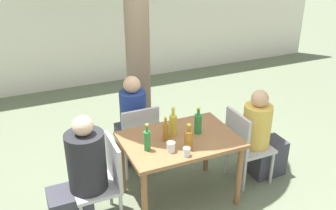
% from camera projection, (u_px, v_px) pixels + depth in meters
% --- Properties ---
extents(ground_plane, '(30.00, 30.00, 0.00)m').
position_uv_depth(ground_plane, '(179.00, 197.00, 4.17)').
color(ground_plane, '#667056').
extents(cafe_building_wall, '(10.00, 0.08, 2.80)m').
position_uv_depth(cafe_building_wall, '(89.00, 10.00, 6.73)').
color(cafe_building_wall, white).
rests_on(cafe_building_wall, ground_plane).
extents(dining_table_front, '(1.18, 0.82, 0.76)m').
position_uv_depth(dining_table_front, '(180.00, 147.00, 3.89)').
color(dining_table_front, brown).
rests_on(dining_table_front, ground_plane).
extents(patio_chair_0, '(0.44, 0.44, 0.89)m').
position_uv_depth(patio_chair_0, '(104.00, 178.00, 3.65)').
color(patio_chair_0, '#B2B2B7').
rests_on(patio_chair_0, ground_plane).
extents(patio_chair_1, '(0.44, 0.44, 0.89)m').
position_uv_depth(patio_chair_1, '(244.00, 143.00, 4.26)').
color(patio_chair_1, '#B2B2B7').
rests_on(patio_chair_1, ground_plane).
extents(patio_chair_2, '(0.44, 0.44, 0.89)m').
position_uv_depth(patio_chair_2, '(138.00, 136.00, 4.40)').
color(patio_chair_2, '#B2B2B7').
rests_on(patio_chair_2, ground_plane).
extents(person_seated_0, '(0.58, 0.37, 1.21)m').
position_uv_depth(person_seated_0, '(80.00, 180.00, 3.55)').
color(person_seated_0, '#383842').
rests_on(person_seated_0, ground_plane).
extents(person_seated_1, '(0.56, 0.32, 1.12)m').
position_uv_depth(person_seated_1, '(262.00, 139.00, 4.35)').
color(person_seated_1, '#383842').
rests_on(person_seated_1, ground_plane).
extents(person_seated_2, '(0.31, 0.56, 1.20)m').
position_uv_depth(person_seated_2, '(131.00, 125.00, 4.58)').
color(person_seated_2, '#383842').
rests_on(person_seated_2, ground_plane).
extents(green_bottle_0, '(0.08, 0.08, 0.30)m').
position_uv_depth(green_bottle_0, '(198.00, 123.00, 3.90)').
color(green_bottle_0, '#287A38').
rests_on(green_bottle_0, dining_table_front).
extents(oil_cruet_1, '(0.08, 0.08, 0.32)m').
position_uv_depth(oil_cruet_1, '(173.00, 125.00, 3.85)').
color(oil_cruet_1, gold).
rests_on(oil_cruet_1, dining_table_front).
extents(amber_bottle_2, '(0.06, 0.06, 0.27)m').
position_uv_depth(amber_bottle_2, '(166.00, 132.00, 3.76)').
color(amber_bottle_2, '#9E661E').
rests_on(amber_bottle_2, dining_table_front).
extents(amber_bottle_3, '(0.08, 0.08, 0.27)m').
position_uv_depth(amber_bottle_3, '(189.00, 139.00, 3.62)').
color(amber_bottle_3, '#9E661E').
rests_on(amber_bottle_3, dining_table_front).
extents(green_bottle_4, '(0.07, 0.07, 0.28)m').
position_uv_depth(green_bottle_4, '(147.00, 140.00, 3.60)').
color(green_bottle_4, '#287A38').
rests_on(green_bottle_4, dining_table_front).
extents(drinking_glass_0, '(0.08, 0.08, 0.10)m').
position_uv_depth(drinking_glass_0, '(171.00, 147.00, 3.60)').
color(drinking_glass_0, silver).
rests_on(drinking_glass_0, dining_table_front).
extents(drinking_glass_1, '(0.07, 0.07, 0.08)m').
position_uv_depth(drinking_glass_1, '(187.00, 152.00, 3.53)').
color(drinking_glass_1, silver).
rests_on(drinking_glass_1, dining_table_front).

